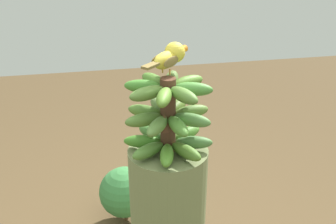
{
  "coord_description": "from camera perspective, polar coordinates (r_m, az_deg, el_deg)",
  "views": [
    {
      "loc": [
        1.12,
        -0.22,
        1.72
      ],
      "look_at": [
        0.0,
        0.0,
        1.19
      ],
      "focal_mm": 42.18,
      "sensor_mm": 36.0,
      "label": 1
    }
  ],
  "objects": [
    {
      "name": "banana_bunch",
      "position": [
        1.26,
        -0.01,
        -0.54
      ],
      "size": [
        0.3,
        0.3,
        0.26
      ],
      "color": "#4C2D1E",
      "rests_on": "banana_tree"
    },
    {
      "name": "perched_bird",
      "position": [
        1.26,
        0.34,
        8.06
      ],
      "size": [
        0.17,
        0.17,
        0.09
      ],
      "color": "#C68933",
      "rests_on": "banana_bunch"
    },
    {
      "name": "tropical_shrub",
      "position": [
        2.55,
        -6.3,
        -11.42
      ],
      "size": [
        0.32,
        0.32,
        0.38
      ],
      "color": "brown",
      "rests_on": "ground"
    }
  ]
}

